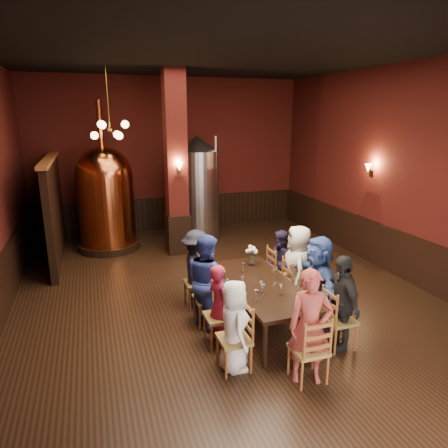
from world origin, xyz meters
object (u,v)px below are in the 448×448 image
object	(u,v)px
copper_kettle	(106,197)
rose_vase	(252,252)
person_2	(207,280)
person_0	(234,326)
steel_vessel	(198,189)
dining_table	(261,287)
person_1	(219,305)

from	to	relation	value
copper_kettle	rose_vase	world-z (taller)	copper_kettle
person_2	person_0	bearing A→B (deg)	160.18
person_0	copper_kettle	bearing A→B (deg)	16.69
person_0	copper_kettle	size ratio (longest dim) A/B	0.35
person_0	rose_vase	distance (m)	2.11
copper_kettle	steel_vessel	bearing A→B (deg)	1.93
dining_table	steel_vessel	size ratio (longest dim) A/B	0.83
copper_kettle	rose_vase	distance (m)	4.79
person_1	person_2	distance (m)	0.67
steel_vessel	rose_vase	bearing A→B (deg)	-91.41
dining_table	person_1	world-z (taller)	person_1
person_2	steel_vessel	bearing A→B (deg)	-33.29
person_1	rose_vase	bearing A→B (deg)	-55.63
dining_table	person_0	bearing A→B (deg)	-130.36
copper_kettle	steel_vessel	size ratio (longest dim) A/B	1.31
copper_kettle	steel_vessel	world-z (taller)	copper_kettle
copper_kettle	person_2	bearing A→B (deg)	-73.62
person_1	copper_kettle	distance (m)	5.51
person_0	steel_vessel	world-z (taller)	steel_vessel
person_1	steel_vessel	xyz separation A→B (m)	(1.12, 5.37, 0.80)
person_1	copper_kettle	size ratio (longest dim) A/B	0.34
person_0	dining_table	bearing A→B (deg)	-36.45
dining_table	person_0	distance (m)	1.31
dining_table	rose_vase	xyz separation A→B (m)	(0.16, 0.82, 0.31)
dining_table	rose_vase	size ratio (longest dim) A/B	6.35
person_0	person_2	xyz separation A→B (m)	(-0.00, 1.33, 0.13)
person_2	copper_kettle	world-z (taller)	copper_kettle
person_1	steel_vessel	bearing A→B (deg)	-25.94
person_0	rose_vase	bearing A→B (deg)	-25.32
person_0	steel_vessel	bearing A→B (deg)	-6.67
person_1	rose_vase	size ratio (longest dim) A/B	3.45
person_0	person_1	xyz separation A→B (m)	(-0.00, 0.67, -0.01)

